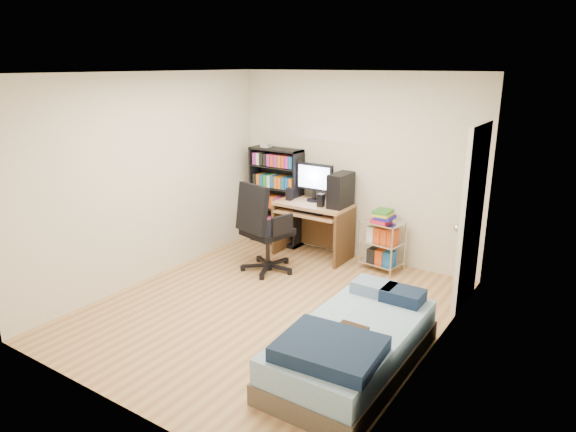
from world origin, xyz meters
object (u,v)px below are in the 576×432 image
Objects in this scene: computer_desk at (322,208)px; bed at (352,346)px; media_shelf at (276,195)px; office_chair at (265,243)px.

computer_desk is 0.70× the size of bed.
bed is at bearing -44.18° from media_shelf.
computer_desk reaches higher than bed.
media_shelf is 1.16× the size of computer_desk.
media_shelf is at bearing 135.82° from bed.
media_shelf reaches higher than computer_desk.
computer_desk is 1.09× the size of office_chair.
computer_desk is at bearing 82.49° from office_chair.
bed is (1.95, -1.40, -0.14)m from office_chair.
media_shelf is 0.81× the size of bed.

